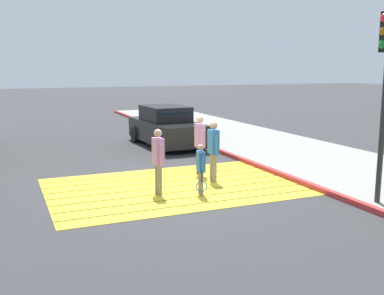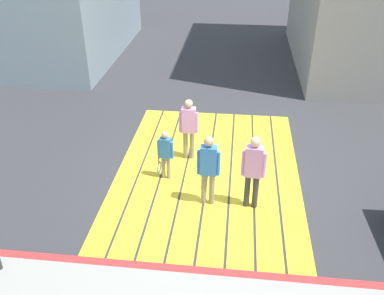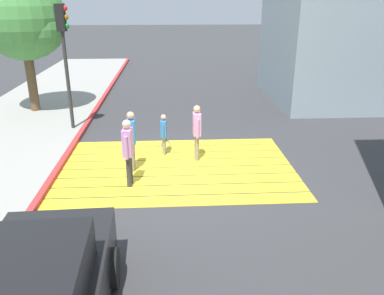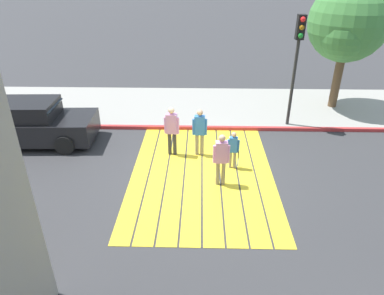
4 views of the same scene
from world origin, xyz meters
name	(u,v)px [view 4 (image 4 of 4)]	position (x,y,z in m)	size (l,w,h in m)	color
ground_plane	(202,174)	(0.00, 0.00, 0.00)	(120.00, 120.00, 0.00)	#38383A
crosswalk_stripes	(202,173)	(0.00, 0.00, 0.01)	(6.40, 4.35, 0.01)	yellow
sidewalk_west	(202,106)	(-5.60, 0.00, 0.06)	(4.80, 40.00, 0.12)	#9E9B93
curb_painted	(202,128)	(-3.25, 0.00, 0.07)	(0.16, 40.00, 0.13)	#BC3333
car_parked_near_curb	(32,124)	(-2.00, -6.06, 0.73)	(2.11, 4.36, 1.57)	black
traffic_light_corner	(298,50)	(-3.58, 3.40, 3.04)	(0.39, 0.28, 4.24)	#2D2D2D
street_tree	(348,25)	(-5.54, 5.79, 3.63)	(3.20, 3.20, 5.32)	brown
pedestrian_adult_lead	(200,129)	(-1.20, -0.09, 0.96)	(0.22, 0.49, 1.65)	gray
pedestrian_adult_trailing	(172,128)	(-1.21, -1.01, 1.00)	(0.25, 0.50, 1.72)	#333338
pedestrian_adult_side	(221,156)	(0.58, 0.53, 0.95)	(0.22, 0.48, 1.63)	gray
pedestrian_child_with_racket	(233,148)	(-0.37, 0.97, 0.71)	(0.29, 0.39, 1.26)	gray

